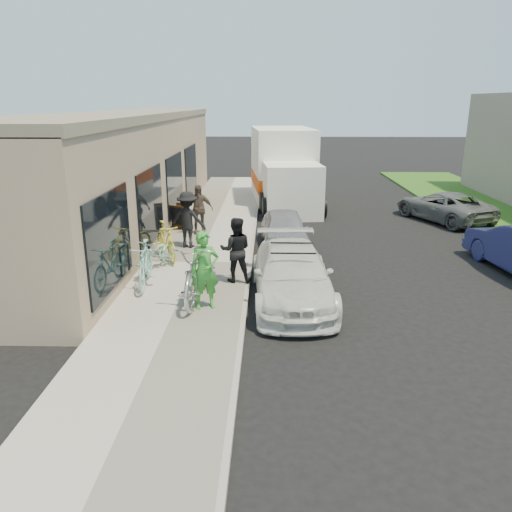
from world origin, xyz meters
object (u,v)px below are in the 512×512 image
object	(u,v)px
moving_truck	(284,171)
man_standing	(236,250)
tandem_bike	(199,270)
sandwich_board	(180,217)
sedan_white	(292,275)
sedan_silver	(285,230)
bystander_b	(198,209)
far_car_gray	(444,206)
bystander_a	(188,220)
cruiser_bike_a	(145,264)
cruiser_bike_c	(166,241)
cruiser_bike_b	(157,254)
woman_rider	(205,270)
bike_rack	(148,257)

from	to	relation	value
moving_truck	man_standing	bearing A→B (deg)	-103.51
tandem_bike	moving_truck	bearing A→B (deg)	83.66
sandwich_board	sedan_white	distance (m)	7.42
sandwich_board	moving_truck	bearing A→B (deg)	76.99
sedan_silver	bystander_b	bearing A→B (deg)	153.32
far_car_gray	man_standing	xyz separation A→B (m)	(-7.84, -7.73, 0.40)
bystander_a	moving_truck	bearing A→B (deg)	-102.05
cruiser_bike_a	cruiser_bike_c	distance (m)	2.23
man_standing	cruiser_bike_b	size ratio (longest dim) A/B	0.98
man_standing	cruiser_bike_a	distance (m)	2.30
moving_truck	far_car_gray	distance (m)	7.24
woman_rider	tandem_bike	bearing A→B (deg)	92.02
cruiser_bike_a	cruiser_bike_c	size ratio (longest dim) A/B	1.02
bike_rack	tandem_bike	distance (m)	2.32
sedan_silver	bystander_b	size ratio (longest dim) A/B	2.10
moving_truck	cruiser_bike_c	distance (m)	10.01
bike_rack	bystander_b	xyz separation A→B (m)	(0.76, 4.35, 0.38)
man_standing	bystander_b	xyz separation A→B (m)	(-1.62, 4.85, 0.03)
moving_truck	far_car_gray	world-z (taller)	moving_truck
sandwich_board	cruiser_bike_a	world-z (taller)	cruiser_bike_a
sedan_white	tandem_bike	world-z (taller)	tandem_bike
woman_rider	bystander_a	bearing A→B (deg)	86.06
woman_rider	bystander_a	size ratio (longest dim) A/B	0.99
far_car_gray	woman_rider	world-z (taller)	woman_rider
far_car_gray	woman_rider	xyz separation A→B (m)	(-8.41, -9.47, 0.44)
sedan_white	man_standing	bearing A→B (deg)	144.30
bike_rack	bystander_a	bearing A→B (deg)	75.94
bike_rack	sedan_silver	xyz separation A→B (m)	(3.73, 3.06, -0.02)
sandwich_board	bystander_a	distance (m)	2.47
far_car_gray	cruiser_bike_c	bearing A→B (deg)	6.18
far_car_gray	sedan_silver	bearing A→B (deg)	8.46
bystander_b	sedan_white	bearing A→B (deg)	-74.13
moving_truck	bike_rack	bearing A→B (deg)	-115.89
sandwich_board	man_standing	distance (m)	5.98
cruiser_bike_b	sedan_white	bearing A→B (deg)	-7.75
far_car_gray	cruiser_bike_c	distance (m)	11.61
bike_rack	woman_rider	distance (m)	2.91
tandem_bike	man_standing	bearing A→B (deg)	60.53
far_car_gray	cruiser_bike_a	size ratio (longest dim) A/B	2.28
bike_rack	cruiser_bike_c	xyz separation A→B (m)	(0.21, 1.35, 0.06)
tandem_bike	woman_rider	distance (m)	0.65
sedan_white	woman_rider	xyz separation A→B (m)	(-1.96, -0.84, 0.38)
moving_truck	cruiser_bike_a	xyz separation A→B (m)	(-3.77, -11.50, -0.81)
sedan_silver	moving_truck	bearing A→B (deg)	85.60
cruiser_bike_a	moving_truck	bearing A→B (deg)	65.89
sandwich_board	woman_rider	distance (m)	7.46
sedan_silver	moving_truck	world-z (taller)	moving_truck
tandem_bike	cruiser_bike_c	bearing A→B (deg)	119.11
tandem_bike	cruiser_bike_c	world-z (taller)	tandem_bike
man_standing	bystander_b	distance (m)	5.11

